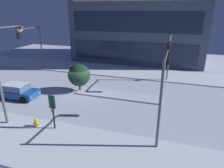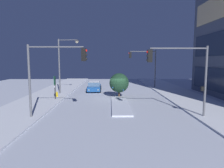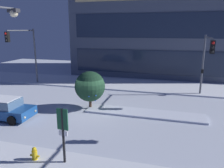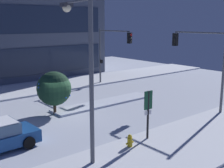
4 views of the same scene
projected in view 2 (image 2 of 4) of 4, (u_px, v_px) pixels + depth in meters
name	position (u px, v px, depth m)	size (l,w,h in m)	color
ground	(115.00, 98.00, 25.38)	(52.00, 52.00, 0.00)	silver
curb_strip_near	(45.00, 97.00, 25.29)	(52.00, 5.20, 0.14)	silver
curb_strip_far	(186.00, 97.00, 25.45)	(52.00, 5.20, 0.14)	silver
median_strip	(120.00, 105.00, 21.23)	(9.00, 1.80, 0.14)	silver
car_near	(94.00, 87.00, 30.94)	(4.63, 2.24, 1.49)	#19478C
traffic_light_corner_near_right	(53.00, 67.00, 15.96)	(0.32, 4.72, 5.92)	#565960
traffic_light_corner_far_right	(182.00, 68.00, 16.18)	(0.32, 4.92, 5.83)	#565960
traffic_light_corner_far_left	(145.00, 62.00, 34.41)	(0.32, 4.65, 6.39)	#565960
street_lamp_arched	(65.00, 59.00, 27.32)	(0.76, 2.84, 7.55)	#565960
fire_hydrant	(57.00, 95.00, 25.42)	(0.48, 0.26, 0.80)	gold
parking_info_sign	(55.00, 85.00, 23.76)	(0.55, 0.12, 2.84)	black
decorated_tree_median	(119.00, 83.00, 25.41)	(2.47, 2.44, 3.09)	#473323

